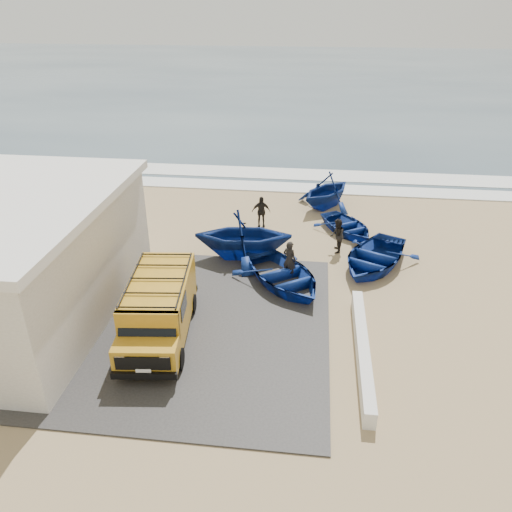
{
  "coord_description": "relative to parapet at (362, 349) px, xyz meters",
  "views": [
    {
      "loc": [
        3.2,
        -15.62,
        10.04
      ],
      "look_at": [
        1.19,
        1.04,
        1.2
      ],
      "focal_mm": 35.0,
      "sensor_mm": 36.0,
      "label": 1
    }
  ],
  "objects": [
    {
      "name": "boat_near_left",
      "position": [
        -2.76,
        4.04,
        0.17
      ],
      "size": [
        4.98,
        5.28,
        0.89
      ],
      "primitive_type": "imported",
      "rotation": [
        0.0,
        0.0,
        0.61
      ],
      "color": "navy",
      "rests_on": "ground"
    },
    {
      "name": "fisherman_middle",
      "position": [
        -0.65,
        7.12,
        0.49
      ],
      "size": [
        0.6,
        0.76,
        1.53
      ],
      "primitive_type": "imported",
      "rotation": [
        0.0,
        0.0,
        -1.6
      ],
      "color": "black",
      "rests_on": "ground"
    },
    {
      "name": "fisherman_front",
      "position": [
        -2.56,
        4.62,
        0.52
      ],
      "size": [
        0.7,
        0.62,
        1.6
      ],
      "primitive_type": "imported",
      "rotation": [
        0.0,
        0.0,
        2.63
      ],
      "color": "black",
      "rests_on": "ground"
    },
    {
      "name": "slab",
      "position": [
        -7.0,
        1.0,
        -0.25
      ],
      "size": [
        12.0,
        10.0,
        0.05
      ],
      "primitive_type": "cube",
      "color": "#373533",
      "rests_on": "ground"
    },
    {
      "name": "surf_wash",
      "position": [
        -5.0,
        17.5,
        -0.26
      ],
      "size": [
        180.0,
        2.2,
        0.04
      ],
      "primitive_type": "cube",
      "color": "white",
      "rests_on": "ground"
    },
    {
      "name": "parapet",
      "position": [
        0.0,
        0.0,
        0.0
      ],
      "size": [
        0.35,
        6.0,
        0.55
      ],
      "primitive_type": "cube",
      "color": "silver",
      "rests_on": "ground"
    },
    {
      "name": "boat_far_left",
      "position": [
        -1.09,
        12.32,
        0.66
      ],
      "size": [
        4.57,
        4.68,
        1.87
      ],
      "primitive_type": "imported",
      "rotation": [
        0.0,
        0.0,
        -0.63
      ],
      "color": "navy",
      "rests_on": "ground"
    },
    {
      "name": "fisherman_back",
      "position": [
        -4.22,
        9.44,
        0.49
      ],
      "size": [
        0.95,
        0.53,
        1.52
      ],
      "primitive_type": "imported",
      "rotation": [
        0.0,
        0.0,
        0.19
      ],
      "color": "black",
      "rests_on": "ground"
    },
    {
      "name": "boat_mid_right",
      "position": [
        -0.11,
        9.17,
        0.07
      ],
      "size": [
        3.77,
        4.06,
        0.69
      ],
      "primitive_type": "imported",
      "rotation": [
        0.0,
        0.0,
        0.57
      ],
      "color": "navy",
      "rests_on": "ground"
    },
    {
      "name": "ocean",
      "position": [
        -5.0,
        59.0,
        -0.27
      ],
      "size": [
        180.0,
        88.0,
        0.01
      ],
      "primitive_type": "cube",
      "color": "#385166",
      "rests_on": "ground"
    },
    {
      "name": "ground",
      "position": [
        -5.0,
        3.0,
        -0.28
      ],
      "size": [
        160.0,
        160.0,
        0.0
      ],
      "primitive_type": "plane",
      "color": "tan"
    },
    {
      "name": "boat_near_right",
      "position": [
        0.84,
        5.96,
        0.17
      ],
      "size": [
        4.67,
        5.23,
        0.89
      ],
      "primitive_type": "imported",
      "rotation": [
        0.0,
        0.0,
        -0.46
      ],
      "color": "navy",
      "rests_on": "ground"
    },
    {
      "name": "surf_line",
      "position": [
        -5.0,
        15.0,
        -0.25
      ],
      "size": [
        180.0,
        1.6,
        0.06
      ],
      "primitive_type": "cube",
      "color": "white",
      "rests_on": "ground"
    },
    {
      "name": "boat_mid_left",
      "position": [
        -4.59,
        6.09,
        0.8
      ],
      "size": [
        4.39,
        3.89,
        2.15
      ],
      "primitive_type": "imported",
      "rotation": [
        0.0,
        0.0,
        1.67
      ],
      "color": "navy",
      "rests_on": "ground"
    },
    {
      "name": "van",
      "position": [
        -6.53,
        0.36,
        0.83
      ],
      "size": [
        2.36,
        4.95,
        2.05
      ],
      "rotation": [
        0.0,
        0.0,
        0.1
      ],
      "color": "#C78E1D",
      "rests_on": "ground"
    }
  ]
}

